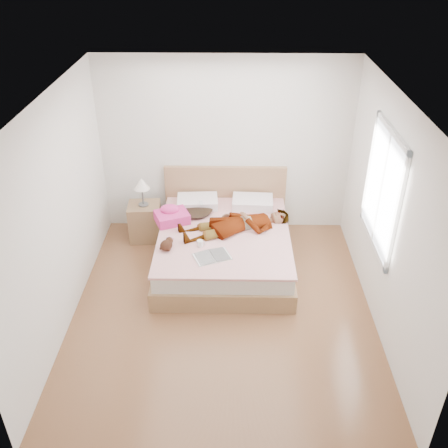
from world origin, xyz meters
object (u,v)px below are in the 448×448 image
woman (237,221)px  phone (201,203)px  towel (171,215)px  magazine (212,256)px  plush_toy (167,244)px  nightstand (145,219)px  coffee_mug (200,243)px  bed (224,243)px

woman → phone: size_ratio=18.71×
towel → magazine: size_ratio=1.05×
towel → plush_toy: size_ratio=2.11×
woman → plush_toy: woman is taller
plush_toy → nightstand: bearing=113.7°
woman → nightstand: 1.47m
coffee_mug → nightstand: nightstand is taller
phone → magazine: (0.19, -1.09, -0.15)m
phone → magazine: bearing=-99.5°
towel → coffee_mug: (0.43, -0.61, -0.05)m
phone → coffee_mug: (0.03, -0.85, -0.12)m
phone → nightstand: bearing=151.6°
coffee_mug → plush_toy: size_ratio=0.42×
towel → coffee_mug: 0.75m
bed → magazine: size_ratio=4.08×
nightstand → plush_toy: bearing=-66.3°
phone → coffee_mug: size_ratio=0.78×
towel → plush_toy: towel is taller
towel → nightstand: nightstand is taller
coffee_mug → nightstand: 1.33m
towel → plush_toy: bearing=-88.8°
woman → bed: (-0.17, -0.03, -0.34)m
coffee_mug → plush_toy: 0.42m
plush_toy → nightstand: 1.17m
woman → towel: bearing=-120.1°
nightstand → coffee_mug: bearing=-48.1°
phone → plush_toy: size_ratio=0.33×
coffee_mug → magazine: bearing=-55.9°
magazine → nightstand: nightstand is taller
coffee_mug → plush_toy: bearing=-170.4°
woman → phone: bearing=-148.3°
bed → coffee_mug: bearing=-125.4°
magazine → bed: bearing=78.3°
woman → magazine: woman is taller
towel → magazine: 1.04m
woman → plush_toy: 1.03m
bed → nightstand: bearing=154.7°
bed → towel: 0.82m
phone → nightstand: 0.92m
bed → plush_toy: bearing=-145.5°
woman → phone: woman is taller
bed → phone: bearing=127.9°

